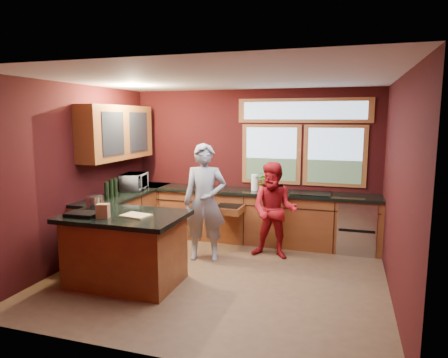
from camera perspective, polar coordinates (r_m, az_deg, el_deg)
The scene contains 14 objects.
floor at distance 5.76m, azimuth -0.83°, elevation -13.65°, with size 4.50×4.50×0.00m, color brown.
room_shell at distance 5.86m, azimuth -5.45°, elevation 4.81°, with size 4.52×4.02×2.71m.
back_counter at distance 7.13m, azimuth 4.96°, elevation -5.34°, with size 4.50×0.64×0.93m.
left_counter at distance 7.14m, azimuth -13.74°, elevation -5.53°, with size 0.64×2.30×0.93m.
island at distance 5.53m, azimuth -13.87°, elevation -9.60°, with size 1.55×1.05×0.95m.
person_grey at distance 6.17m, azimuth -2.76°, elevation -3.33°, with size 0.66×0.43×1.81m, color slate.
person_red at distance 6.31m, azimuth 7.17°, elevation -4.49°, with size 0.74×0.58×1.52m, color maroon.
microwave at distance 7.21m, azimuth -12.71°, elevation -0.39°, with size 0.54×0.36×0.30m, color #999999.
potted_plant at distance 7.04m, azimuth 5.58°, elevation -0.31°, with size 0.29×0.25×0.33m, color #999999.
paper_towel at distance 7.03m, azimuth 4.39°, elevation -0.50°, with size 0.12×0.12×0.28m, color white.
cutting_board at distance 5.26m, azimuth -12.47°, elevation -5.10°, with size 0.35×0.25×0.02m, color tan.
stock_pot at distance 5.81m, azimuth -17.97°, elevation -3.22°, with size 0.24×0.24×0.18m, color #B8B8BE.
paper_bag at distance 5.26m, azimuth -16.90°, elevation -4.38°, with size 0.15×0.12×0.18m, color brown.
black_tray at distance 5.45m, azimuth -19.50°, elevation -4.77°, with size 0.40×0.28×0.05m, color black.
Camera 1 is at (1.66, -5.06, 2.19)m, focal length 32.00 mm.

